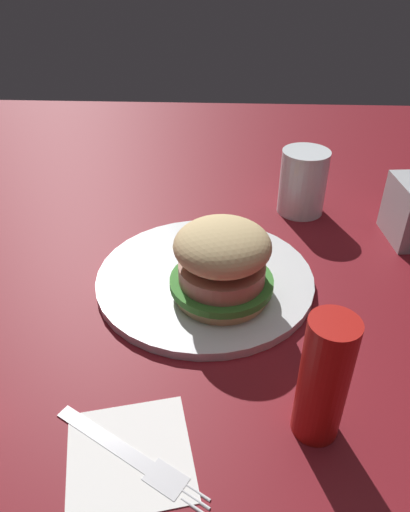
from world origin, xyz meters
TOP-DOWN VIEW (x-y plane):
  - ground_plane at (0.00, 0.00)m, footprint 1.60×1.60m
  - plate at (0.01, 0.01)m, footprint 0.29×0.29m
  - sandwich at (-0.02, 0.05)m, footprint 0.13×0.13m
  - fries_pile at (0.01, -0.05)m, footprint 0.09×0.07m
  - napkin at (0.06, 0.27)m, footprint 0.13×0.13m
  - fork at (0.06, 0.27)m, footprint 0.16×0.10m
  - drink_glass at (-0.14, -0.20)m, footprint 0.08×0.08m
  - ketchup_bottle at (-0.11, 0.23)m, footprint 0.04×0.04m

SIDE VIEW (x-z plane):
  - ground_plane at x=0.00m, z-range 0.00..0.00m
  - napkin at x=0.06m, z-range 0.00..0.00m
  - fork at x=0.06m, z-range 0.00..0.01m
  - plate at x=0.01m, z-range 0.00..0.01m
  - fries_pile at x=0.01m, z-range 0.01..0.02m
  - drink_glass at x=-0.14m, z-range -0.01..0.10m
  - sandwich at x=-0.02m, z-range 0.01..0.11m
  - ketchup_bottle at x=-0.11m, z-range 0.00..0.13m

